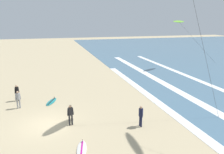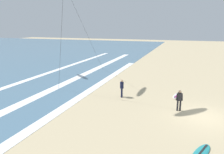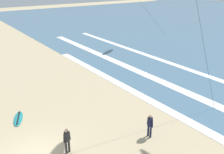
% 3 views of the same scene
% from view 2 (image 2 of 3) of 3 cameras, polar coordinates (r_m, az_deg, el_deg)
% --- Properties ---
extents(ground_plane, '(160.00, 160.00, 0.00)m').
position_cam_2_polar(ground_plane, '(16.51, 23.15, -9.76)').
color(ground_plane, tan).
extents(wave_foam_shoreline, '(37.43, 0.86, 0.01)m').
position_cam_2_polar(wave_foam_shoreline, '(19.32, -8.61, -5.34)').
color(wave_foam_shoreline, white).
rests_on(wave_foam_shoreline, ocean_surface).
extents(wave_foam_mid_break, '(57.77, 1.03, 0.01)m').
position_cam_2_polar(wave_foam_mid_break, '(21.29, -17.48, -4.04)').
color(wave_foam_mid_break, white).
rests_on(wave_foam_mid_break, ocean_surface).
extents(wave_foam_outer_break, '(58.42, 0.84, 0.01)m').
position_cam_2_polar(wave_foam_outer_break, '(24.61, -26.57, -2.51)').
color(wave_foam_outer_break, white).
rests_on(wave_foam_outer_break, ocean_surface).
extents(surfer_background_far, '(0.32, 0.52, 1.60)m').
position_cam_2_polar(surfer_background_far, '(16.68, 17.50, -5.51)').
color(surfer_background_far, '#232328').
rests_on(surfer_background_far, ground).
extents(surfer_left_far, '(0.51, 0.32, 1.60)m').
position_cam_2_polar(surfer_left_far, '(18.92, 2.63, -2.61)').
color(surfer_left_far, '#141938').
rests_on(surfer_left_far, ground).
extents(surfboard_foreground_flat, '(2.18, 1.01, 0.25)m').
position_cam_2_polar(surfboard_foreground_flat, '(20.37, 16.94, -4.70)').
color(surfboard_foreground_flat, silver).
rests_on(surfboard_foreground_flat, ground).
extents(surfboard_left_pile, '(2.17, 1.33, 0.25)m').
position_cam_2_polar(surfboard_left_pile, '(12.16, 22.57, -18.17)').
color(surfboard_left_pile, teal).
rests_on(surfboard_left_pile, ground).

